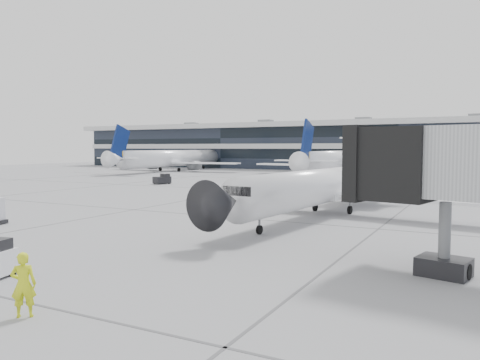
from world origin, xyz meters
The scene contains 8 objects.
ground centered at (0.00, 0.00, 0.00)m, with size 220.00×220.00×0.00m, color gray.
terminal centered at (0.00, 82.00, 5.00)m, with size 170.00×22.00×10.00m, color black.
bg_jet_left centered at (-45.00, 55.00, 0.00)m, with size 32.00×40.00×9.60m, color white, non-canonical shape.
bg_jet_center centered at (-8.00, 55.00, 0.00)m, with size 32.00×40.00×9.60m, color white, non-canonical shape.
regional_jet centered at (5.06, 5.00, 2.33)m, with size 23.70×29.59×6.83m.
ramp_worker centered at (3.43, -20.92, 1.02)m, with size 0.74×0.49×2.03m, color #DAE918.
traffic_cone centered at (-4.09, 8.14, 0.26)m, with size 0.40×0.40×0.55m.
far_tug centered at (-24.67, 23.44, 0.66)m, with size 2.06×2.65×1.48m.
Camera 1 is at (15.82, -30.32, 5.22)m, focal length 35.00 mm.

